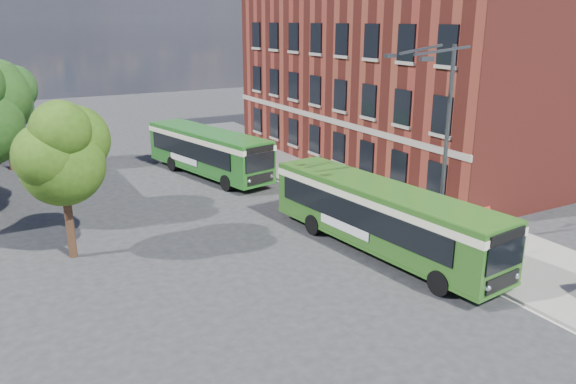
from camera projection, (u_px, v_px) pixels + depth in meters
ground at (318, 254)px, 24.92m from camera, size 120.00×120.00×0.00m
pavement at (345, 186)px, 34.83m from camera, size 6.00×48.00×0.15m
kerb_line at (303, 194)px, 33.43m from camera, size 0.12×48.00×0.01m
brick_office at (398, 64)px, 39.39m from camera, size 12.10×26.00×14.20m
street_lamp at (440, 145)px, 24.08m from camera, size 2.96×2.38×9.00m
bus_stop_sign at (485, 230)px, 23.57m from camera, size 0.35×0.08×2.52m
bus_front at (382, 212)px, 24.70m from camera, size 3.93×12.64×3.02m
bus_rear at (208, 149)px, 36.91m from camera, size 4.88×11.30×3.02m
pedestrian_a at (471, 229)px, 25.35m from camera, size 0.67×0.64×1.54m
pedestrian_b at (432, 218)px, 26.28m from camera, size 1.09×1.02×1.79m
tree_left at (63, 152)px, 23.24m from camera, size 4.11×3.91×6.95m
tree_right at (3, 96)px, 37.34m from camera, size 4.46×4.24×7.54m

